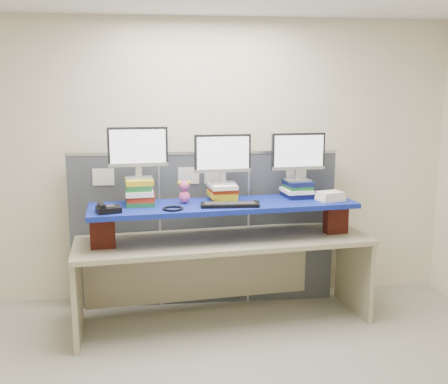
{
  "coord_description": "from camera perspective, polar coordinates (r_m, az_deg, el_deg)",
  "views": [
    {
      "loc": [
        -0.3,
        -2.97,
        2.04
      ],
      "look_at": [
        0.14,
        1.31,
        1.22
      ],
      "focal_mm": 40.0,
      "sensor_mm": 36.0,
      "label": 1
    }
  ],
  "objects": [
    {
      "name": "binder_stack",
      "position": [
        4.6,
        12.05,
        -0.48
      ],
      "size": [
        0.26,
        0.23,
        0.08
      ],
      "rotation": [
        0.0,
        0.0,
        0.28
      ],
      "color": "white",
      "rests_on": "blue_board"
    },
    {
      "name": "desk",
      "position": [
        4.52,
        -0.0,
        -7.27
      ],
      "size": [
        2.69,
        1.07,
        0.8
      ],
      "rotation": [
        0.0,
        0.0,
        0.12
      ],
      "color": "tan",
      "rests_on": "ground"
    },
    {
      "name": "plush_toy",
      "position": [
        4.38,
        -4.55,
        0.04
      ],
      "size": [
        0.12,
        0.09,
        0.2
      ],
      "rotation": [
        0.0,
        0.0,
        0.01
      ],
      "color": "#D24F8A",
      "rests_on": "blue_board"
    },
    {
      "name": "brick_pier_left",
      "position": [
        4.29,
        -13.7,
        -4.41
      ],
      "size": [
        0.22,
        0.14,
        0.28
      ],
      "primitive_type": "cube",
      "rotation": [
        0.0,
        0.0,
        0.12
      ],
      "color": "maroon",
      "rests_on": "desk"
    },
    {
      "name": "monitor_center",
      "position": [
        4.45,
        -0.15,
        4.14
      ],
      "size": [
        0.51,
        0.17,
        0.44
      ],
      "rotation": [
        0.0,
        0.0,
        0.12
      ],
      "color": "#ACADB2",
      "rests_on": "book_stack_center"
    },
    {
      "name": "book_stack_right",
      "position": [
        4.71,
        8.37,
        0.33
      ],
      "size": [
        0.29,
        0.32,
        0.15
      ],
      "color": "#101747",
      "rests_on": "blue_board"
    },
    {
      "name": "cubicle_partition",
      "position": [
        4.92,
        -2.24,
        -4.15
      ],
      "size": [
        2.6,
        0.06,
        1.53
      ],
      "color": "#3F434A",
      "rests_on": "ground"
    },
    {
      "name": "blue_board",
      "position": [
        4.4,
        -0.0,
        -1.55
      ],
      "size": [
        2.39,
        0.86,
        0.04
      ],
      "primitive_type": "cube",
      "rotation": [
        0.0,
        0.0,
        0.12
      ],
      "color": "#100976",
      "rests_on": "brick_pier_left"
    },
    {
      "name": "room",
      "position": [
        3.05,
        -0.16,
        -1.27
      ],
      "size": [
        5.0,
        4.0,
        2.8
      ],
      "color": "#F3E6C8",
      "rests_on": "ground"
    },
    {
      "name": "desk_phone",
      "position": [
        4.15,
        -13.15,
        -1.88
      ],
      "size": [
        0.23,
        0.22,
        0.08
      ],
      "rotation": [
        0.0,
        0.0,
        0.3
      ],
      "color": "black",
      "rests_on": "blue_board"
    },
    {
      "name": "brick_pier_right",
      "position": [
        4.73,
        12.65,
        -2.95
      ],
      "size": [
        0.22,
        0.14,
        0.28
      ],
      "primitive_type": "cube",
      "rotation": [
        0.0,
        0.0,
        0.12
      ],
      "color": "maroon",
      "rests_on": "desk"
    },
    {
      "name": "mouse",
      "position": [
        4.37,
        3.66,
        -1.14
      ],
      "size": [
        0.09,
        0.12,
        0.04
      ],
      "primitive_type": "ellipsoid",
      "rotation": [
        0.0,
        0.0,
        -0.22
      ],
      "color": "black",
      "rests_on": "blue_board"
    },
    {
      "name": "keyboard",
      "position": [
        4.26,
        0.66,
        -1.45
      ],
      "size": [
        0.5,
        0.18,
        0.03
      ],
      "rotation": [
        0.0,
        0.0,
        -0.02
      ],
      "color": "black",
      "rests_on": "blue_board"
    },
    {
      "name": "monitor_right",
      "position": [
        4.65,
        8.49,
        4.33
      ],
      "size": [
        0.51,
        0.17,
        0.44
      ],
      "rotation": [
        0.0,
        0.0,
        0.12
      ],
      "color": "#ACADB2",
      "rests_on": "book_stack_right"
    },
    {
      "name": "monitor_left",
      "position": [
        4.34,
        -9.81,
        4.8
      ],
      "size": [
        0.51,
        0.17,
        0.44
      ],
      "rotation": [
        0.0,
        0.0,
        0.12
      ],
      "color": "#ACADB2",
      "rests_on": "book_stack_left"
    },
    {
      "name": "book_stack_left",
      "position": [
        4.39,
        -9.63,
        -0.0
      ],
      "size": [
        0.27,
        0.32,
        0.23
      ],
      "color": "#19602C",
      "rests_on": "blue_board"
    },
    {
      "name": "headset",
      "position": [
        4.16,
        -5.86,
        -1.89
      ],
      "size": [
        0.2,
        0.2,
        0.02
      ],
      "primitive_type": "torus",
      "rotation": [
        0.0,
        0.0,
        0.16
      ],
      "color": "black",
      "rests_on": "blue_board"
    },
    {
      "name": "book_stack_center",
      "position": [
        4.5,
        -0.16,
        0.0
      ],
      "size": [
        0.27,
        0.33,
        0.15
      ],
      "color": "gold",
      "rests_on": "blue_board"
    }
  ]
}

